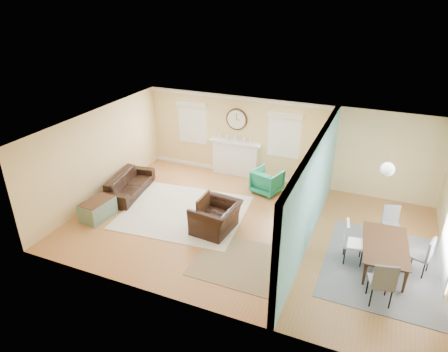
{
  "coord_description": "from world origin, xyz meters",
  "views": [
    {
      "loc": [
        2.81,
        -8.21,
        5.65
      ],
      "look_at": [
        -0.8,
        0.3,
        1.2
      ],
      "focal_mm": 32.0,
      "sensor_mm": 36.0,
      "label": 1
    }
  ],
  "objects": [
    {
      "name": "partition",
      "position": [
        1.51,
        0.28,
        1.36
      ],
      "size": [
        0.17,
        6.0,
        2.6
      ],
      "color": "tan",
      "rests_on": "ground"
    },
    {
      "name": "trunk",
      "position": [
        -3.85,
        -1.09,
        0.26
      ],
      "size": [
        0.61,
        0.94,
        0.52
      ],
      "color": "slate",
      "rests_on": "floor"
    },
    {
      "name": "wall_back",
      "position": [
        0.0,
        3.0,
        1.3
      ],
      "size": [
        9.0,
        0.02,
        2.6
      ],
      "primitive_type": "cube",
      "color": "tan",
      "rests_on": "ground"
    },
    {
      "name": "rug_cream",
      "position": [
        -1.89,
        0.05,
        0.01
      ],
      "size": [
        3.49,
        3.1,
        0.02
      ],
      "primitive_type": "cube",
      "rotation": [
        0.0,
        0.0,
        0.09
      ],
      "color": "beige",
      "rests_on": "floor"
    },
    {
      "name": "tv",
      "position": [
        1.11,
        1.69,
        1.11
      ],
      "size": [
        0.29,
        1.1,
        0.63
      ],
      "primitive_type": "imported",
      "rotation": [
        0.0,
        0.0,
        1.71
      ],
      "color": "black",
      "rests_on": "credenza"
    },
    {
      "name": "rug_jute",
      "position": [
        0.41,
        -1.39,
        0.01
      ],
      "size": [
        2.18,
        1.79,
        0.01
      ],
      "primitive_type": "cube",
      "rotation": [
        0.0,
        0.0,
        0.0
      ],
      "color": "#967B59",
      "rests_on": "floor"
    },
    {
      "name": "pendant",
      "position": [
        3.0,
        0.0,
        2.2
      ],
      "size": [
        0.3,
        0.3,
        0.55
      ],
      "color": "gold",
      "rests_on": "ceiling"
    },
    {
      "name": "sofa",
      "position": [
        -3.91,
        0.41,
        0.3
      ],
      "size": [
        1.15,
        2.17,
        0.6
      ],
      "primitive_type": "imported",
      "rotation": [
        0.0,
        0.0,
        1.74
      ],
      "color": "black",
      "rests_on": "floor"
    },
    {
      "name": "fireplace",
      "position": [
        -1.5,
        2.88,
        0.6
      ],
      "size": [
        1.7,
        0.3,
        1.17
      ],
      "color": "white",
      "rests_on": "ground"
    },
    {
      "name": "dining_chair_w",
      "position": [
        2.61,
        -0.36,
        0.58
      ],
      "size": [
        0.5,
        0.5,
        0.99
      ],
      "color": "white",
      "rests_on": "floor"
    },
    {
      "name": "eames_chair",
      "position": [
        -0.72,
        -0.41,
        0.37
      ],
      "size": [
        1.1,
        1.24,
        0.75
      ],
      "primitive_type": "imported",
      "rotation": [
        0.0,
        0.0,
        -1.66
      ],
      "color": "black",
      "rests_on": "floor"
    },
    {
      "name": "dining_chair_n",
      "position": [
        3.34,
        0.86,
        0.52
      ],
      "size": [
        0.48,
        0.48,
        0.88
      ],
      "color": "slate",
      "rests_on": "floor"
    },
    {
      "name": "window_left",
      "position": [
        -3.05,
        2.95,
        1.66
      ],
      "size": [
        1.05,
        0.13,
        1.42
      ],
      "color": "white",
      "rests_on": "wall_back"
    },
    {
      "name": "dining_chair_e",
      "position": [
        3.96,
        -0.2,
        0.53
      ],
      "size": [
        0.5,
        0.5,
        0.9
      ],
      "color": "slate",
      "rests_on": "floor"
    },
    {
      "name": "credenza",
      "position": [
        1.13,
        1.69,
        0.4
      ],
      "size": [
        0.5,
        1.46,
        0.8
      ],
      "color": "olive",
      "rests_on": "floor"
    },
    {
      "name": "wall_front",
      "position": [
        0.0,
        -3.0,
        1.3
      ],
      "size": [
        9.0,
        0.02,
        2.6
      ],
      "primitive_type": "cube",
      "color": "tan",
      "rests_on": "ground"
    },
    {
      "name": "dining_chair_s",
      "position": [
        3.24,
        -1.48,
        0.59
      ],
      "size": [
        0.54,
        0.54,
        1.0
      ],
      "color": "slate",
      "rests_on": "floor"
    },
    {
      "name": "window_right",
      "position": [
        0.05,
        2.95,
        1.66
      ],
      "size": [
        1.05,
        0.13,
        1.42
      ],
      "color": "white",
      "rests_on": "wall_back"
    },
    {
      "name": "potted_plant",
      "position": [
        1.21,
        0.6,
        0.67
      ],
      "size": [
        0.36,
        0.41,
        0.42
      ],
      "primitive_type": "imported",
      "rotation": [
        0.0,
        0.0,
        4.8
      ],
      "color": "#337F33",
      "rests_on": "garden_stool"
    },
    {
      "name": "dining_table",
      "position": [
        3.28,
        -0.3,
        0.3
      ],
      "size": [
        1.07,
        1.75,
        0.59
      ],
      "primitive_type": "imported",
      "rotation": [
        0.0,
        0.0,
        1.65
      ],
      "color": "#412718",
      "rests_on": "floor"
    },
    {
      "name": "garden_stool",
      "position": [
        1.21,
        0.6,
        0.23
      ],
      "size": [
        0.31,
        0.31,
        0.46
      ],
      "primitive_type": "cylinder",
      "color": "white",
      "rests_on": "floor"
    },
    {
      "name": "floor",
      "position": [
        0.0,
        0.0,
        0.0
      ],
      "size": [
        9.0,
        9.0,
        0.0
      ],
      "primitive_type": "plane",
      "color": "#AD6C2E",
      "rests_on": "ground"
    },
    {
      "name": "green_chair",
      "position": [
        -0.16,
        2.08,
        0.36
      ],
      "size": [
        0.97,
        0.98,
        0.73
      ],
      "primitive_type": "imported",
      "rotation": [
        0.0,
        0.0,
        2.86
      ],
      "color": "#17623E",
      "rests_on": "floor"
    },
    {
      "name": "wall_clock",
      "position": [
        -1.5,
        2.97,
        1.85
      ],
      "size": [
        0.7,
        0.07,
        0.7
      ],
      "color": "#412718",
      "rests_on": "wall_back"
    },
    {
      "name": "ceiling",
      "position": [
        0.0,
        0.0,
        2.6
      ],
      "size": [
        9.0,
        6.0,
        0.02
      ],
      "primitive_type": "cube",
      "color": "white",
      "rests_on": "wall_back"
    },
    {
      "name": "wall_left",
      "position": [
        -4.5,
        0.0,
        1.3
      ],
      "size": [
        0.02,
        6.0,
        2.6
      ],
      "primitive_type": "cube",
      "color": "tan",
      "rests_on": "ground"
    },
    {
      "name": "rug_grey",
      "position": [
        3.28,
        -0.3,
        0.01
      ],
      "size": [
        2.48,
        3.1,
        0.01
      ],
      "primitive_type": "cube",
      "color": "slate",
      "rests_on": "floor"
    }
  ]
}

